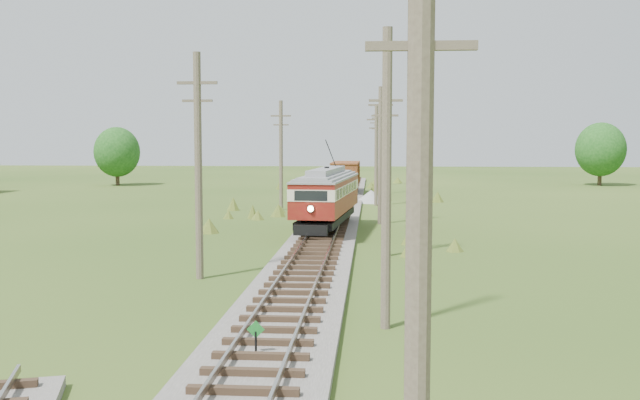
# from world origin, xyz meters

# --- Properties ---
(ground) EXTENTS (260.00, 260.00, 0.00)m
(ground) POSITION_xyz_m (0.00, 0.00, 0.00)
(ground) COLOR #274916
(ground) RESTS_ON ground
(railbed_main) EXTENTS (3.60, 96.00, 0.57)m
(railbed_main) POSITION_xyz_m (0.00, 34.00, 0.19)
(railbed_main) COLOR #605B54
(railbed_main) RESTS_ON ground
(switch_marker) EXTENTS (0.45, 0.06, 1.08)m
(switch_marker) POSITION_xyz_m (-0.20, 1.50, 0.63)
(switch_marker) COLOR black
(switch_marker) RESTS_ON ground
(streetcar) EXTENTS (3.52, 11.07, 5.01)m
(streetcar) POSITION_xyz_m (-0.00, 26.19, 2.39)
(streetcar) COLOR black
(streetcar) RESTS_ON ground
(gondola) EXTENTS (2.73, 8.20, 2.72)m
(gondola) POSITION_xyz_m (0.00, 55.78, 2.03)
(gondola) COLOR black
(gondola) RESTS_ON ground
(gravel_pile) EXTENTS (3.04, 3.23, 1.11)m
(gravel_pile) POSITION_xyz_m (2.71, 46.74, 0.52)
(gravel_pile) COLOR gray
(gravel_pile) RESTS_ON ground
(utility_pole_r_0) EXTENTS (1.60, 0.30, 8.50)m
(utility_pole_r_0) POSITION_xyz_m (3.20, -8.00, 4.37)
(utility_pole_r_0) COLOR brown
(utility_pole_r_0) RESTS_ON ground
(utility_pole_r_1) EXTENTS (0.30, 0.30, 8.80)m
(utility_pole_r_1) POSITION_xyz_m (3.10, 5.00, 4.40)
(utility_pole_r_1) COLOR brown
(utility_pole_r_1) RESTS_ON ground
(utility_pole_r_2) EXTENTS (1.60, 0.30, 8.60)m
(utility_pole_r_2) POSITION_xyz_m (3.30, 18.00, 4.42)
(utility_pole_r_2) COLOR brown
(utility_pole_r_2) RESTS_ON ground
(utility_pole_r_3) EXTENTS (1.60, 0.30, 9.00)m
(utility_pole_r_3) POSITION_xyz_m (3.20, 31.00, 4.63)
(utility_pole_r_3) COLOR brown
(utility_pole_r_3) RESTS_ON ground
(utility_pole_r_4) EXTENTS (1.60, 0.30, 8.40)m
(utility_pole_r_4) POSITION_xyz_m (3.00, 44.00, 4.32)
(utility_pole_r_4) COLOR brown
(utility_pole_r_4) RESTS_ON ground
(utility_pole_r_5) EXTENTS (1.60, 0.30, 8.90)m
(utility_pole_r_5) POSITION_xyz_m (3.40, 57.00, 4.58)
(utility_pole_r_5) COLOR brown
(utility_pole_r_5) RESTS_ON ground
(utility_pole_r_6) EXTENTS (1.60, 0.30, 8.70)m
(utility_pole_r_6) POSITION_xyz_m (3.20, 70.00, 4.47)
(utility_pole_r_6) COLOR brown
(utility_pole_r_6) RESTS_ON ground
(utility_pole_l_a) EXTENTS (1.60, 0.30, 9.00)m
(utility_pole_l_a) POSITION_xyz_m (-4.20, 12.00, 4.63)
(utility_pole_l_a) COLOR brown
(utility_pole_l_a) RESTS_ON ground
(utility_pole_l_b) EXTENTS (1.60, 0.30, 8.60)m
(utility_pole_l_b) POSITION_xyz_m (-4.50, 40.00, 4.42)
(utility_pole_l_b) COLOR brown
(utility_pole_l_b) RESTS_ON ground
(tree_mid_a) EXTENTS (5.46, 5.46, 7.03)m
(tree_mid_a) POSITION_xyz_m (-28.00, 68.00, 4.02)
(tree_mid_a) COLOR #38281C
(tree_mid_a) RESTS_ON ground
(tree_mid_b) EXTENTS (5.88, 5.88, 7.57)m
(tree_mid_b) POSITION_xyz_m (30.00, 72.00, 4.33)
(tree_mid_b) COLOR #38281C
(tree_mid_b) RESTS_ON ground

